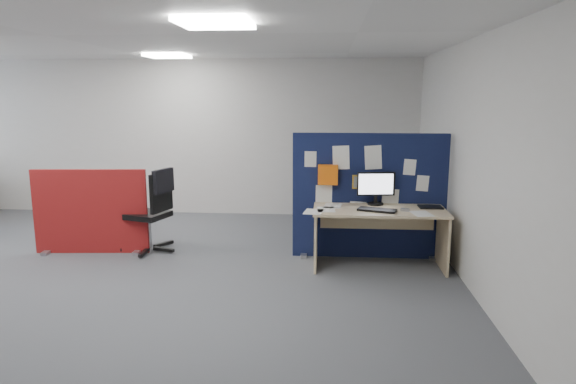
# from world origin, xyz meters

# --- Properties ---
(floor) EXTENTS (9.00, 9.00, 0.00)m
(floor) POSITION_xyz_m (0.00, 0.00, 0.00)
(floor) COLOR #4F5156
(floor) RESTS_ON ground
(ceiling) EXTENTS (9.00, 7.00, 0.02)m
(ceiling) POSITION_xyz_m (0.00, 0.00, 2.70)
(ceiling) COLOR white
(ceiling) RESTS_ON wall_back
(wall_back) EXTENTS (9.00, 0.02, 2.70)m
(wall_back) POSITION_xyz_m (0.00, 3.50, 1.35)
(wall_back) COLOR silver
(wall_back) RESTS_ON floor
(wall_right) EXTENTS (0.02, 7.00, 2.70)m
(wall_right) POSITION_xyz_m (4.50, 0.00, 1.35)
(wall_right) COLOR silver
(wall_right) RESTS_ON floor
(ceiling_lights) EXTENTS (4.10, 4.10, 0.04)m
(ceiling_lights) POSITION_xyz_m (0.33, 0.67, 2.67)
(ceiling_lights) COLOR white
(ceiling_lights) RESTS_ON ceiling
(navy_divider) EXTENTS (1.96, 0.30, 1.62)m
(navy_divider) POSITION_xyz_m (3.46, 1.15, 0.81)
(navy_divider) COLOR #0E1736
(navy_divider) RESTS_ON floor
(main_desk) EXTENTS (1.60, 0.71, 0.73)m
(main_desk) POSITION_xyz_m (3.58, 0.79, 0.55)
(main_desk) COLOR #DABB8B
(main_desk) RESTS_ON floor
(monitor_main) EXTENTS (0.47, 0.20, 0.41)m
(monitor_main) POSITION_xyz_m (3.55, 1.01, 0.96)
(monitor_main) COLOR black
(monitor_main) RESTS_ON main_desk
(keyboard) EXTENTS (0.48, 0.31, 0.02)m
(keyboard) POSITION_xyz_m (3.54, 0.65, 0.74)
(keyboard) COLOR black
(keyboard) RESTS_ON main_desk
(mouse) EXTENTS (0.11, 0.09, 0.03)m
(mouse) POSITION_xyz_m (3.87, 0.67, 0.74)
(mouse) COLOR #9F9FA4
(mouse) RESTS_ON main_desk
(paper_tray) EXTENTS (0.28, 0.22, 0.01)m
(paper_tray) POSITION_xyz_m (4.21, 0.89, 0.74)
(paper_tray) COLOR black
(paper_tray) RESTS_ON main_desk
(red_divider) EXTENTS (1.51, 0.30, 1.13)m
(red_divider) POSITION_xyz_m (-0.19, 1.05, 0.55)
(red_divider) COLOR #A41F15
(red_divider) RESTS_ON floor
(office_chair) EXTENTS (0.74, 0.71, 1.12)m
(office_chair) POSITION_xyz_m (0.65, 1.16, 0.63)
(office_chair) COLOR black
(office_chair) RESTS_ON floor
(desk_papers) EXTENTS (1.51, 0.68, 0.00)m
(desk_papers) POSITION_xyz_m (3.19, 0.67, 0.73)
(desk_papers) COLOR white
(desk_papers) RESTS_ON main_desk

